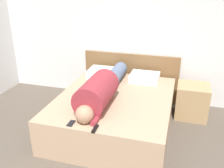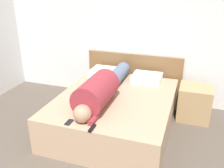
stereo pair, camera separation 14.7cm
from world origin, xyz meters
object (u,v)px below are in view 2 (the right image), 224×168
object	(u,v)px
person_lying	(102,89)
pillow_near_headboard	(106,73)
nightstand	(194,103)
cell_phone	(69,122)
bed	(115,112)
tv_remote	(92,128)
pillow_second	(147,78)

from	to	relation	value
person_lying	pillow_near_headboard	distance (m)	0.93
pillow_near_headboard	nightstand	bearing A→B (deg)	-3.01
cell_phone	person_lying	bearing A→B (deg)	78.07
bed	person_lying	bearing A→B (deg)	-130.46
person_lying	bed	bearing A→B (deg)	49.54
nightstand	person_lying	distance (m)	1.53
bed	person_lying	size ratio (longest dim) A/B	1.06
nightstand	cell_phone	size ratio (longest dim) A/B	4.14
nightstand	cell_phone	distance (m)	2.06
person_lying	pillow_near_headboard	world-z (taller)	person_lying
pillow_near_headboard	bed	bearing A→B (deg)	-60.35
bed	person_lying	world-z (taller)	person_lying
nightstand	person_lying	bearing A→B (deg)	-147.03
bed	cell_phone	xyz separation A→B (m)	(-0.29, -0.86, 0.26)
cell_phone	tv_remote	bearing A→B (deg)	-6.98
pillow_near_headboard	pillow_second	distance (m)	0.72
pillow_second	tv_remote	xyz separation A→B (m)	(-0.29, -1.62, -0.05)
bed	pillow_second	size ratio (longest dim) A/B	4.14
bed	cell_phone	bearing A→B (deg)	-108.58
pillow_near_headboard	tv_remote	distance (m)	1.67
tv_remote	cell_phone	world-z (taller)	tv_remote
pillow_second	nightstand	bearing A→B (deg)	-5.75
nightstand	pillow_near_headboard	xyz separation A→B (m)	(-1.51, 0.08, 0.30)
bed	person_lying	xyz separation A→B (m)	(-0.14, -0.17, 0.42)
person_lying	tv_remote	size ratio (longest dim) A/B	12.12
nightstand	cell_phone	bearing A→B (deg)	-132.82
bed	nightstand	bearing A→B (deg)	30.14
nightstand	pillow_second	distance (m)	0.84
pillow_second	pillow_near_headboard	bearing A→B (deg)	180.00
pillow_second	tv_remote	world-z (taller)	pillow_second
tv_remote	cell_phone	bearing A→B (deg)	173.02
pillow_near_headboard	pillow_second	xyz separation A→B (m)	(0.72, 0.00, -0.01)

